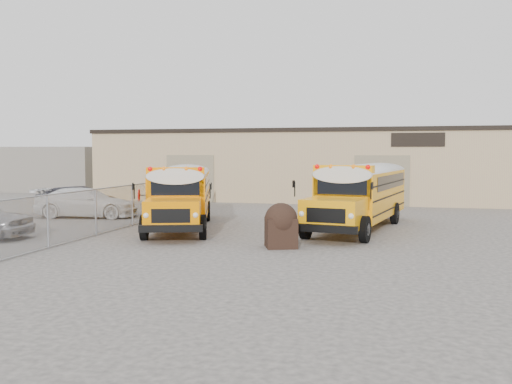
% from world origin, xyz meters
% --- Properties ---
extents(ground, '(120.00, 120.00, 0.00)m').
position_xyz_m(ground, '(0.00, 0.00, 0.00)').
color(ground, '#494643').
rests_on(ground, ground).
extents(warehouse, '(30.20, 10.20, 4.67)m').
position_xyz_m(warehouse, '(-0.00, 19.99, 2.37)').
color(warehouse, tan).
rests_on(warehouse, ground).
extents(chainlink_fence, '(0.07, 18.07, 1.81)m').
position_xyz_m(chainlink_fence, '(-6.00, 3.00, 0.90)').
color(chainlink_fence, gray).
rests_on(chainlink_fence, ground).
extents(distant_building_left, '(8.00, 6.00, 3.60)m').
position_xyz_m(distant_building_left, '(-22.00, 22.00, 1.80)').
color(distant_building_left, gray).
rests_on(distant_building_left, ground).
extents(school_bus_left, '(4.85, 9.26, 2.64)m').
position_xyz_m(school_bus_left, '(-5.61, 8.62, 1.53)').
color(school_bus_left, '#FF8900').
rests_on(school_bus_left, ground).
extents(school_bus_right, '(3.71, 9.57, 2.73)m').
position_xyz_m(school_bus_right, '(4.42, 10.49, 1.58)').
color(school_bus_right, '#FFA20B').
rests_on(school_bus_right, ground).
extents(tarp_bundle, '(1.26, 1.21, 1.50)m').
position_xyz_m(tarp_bundle, '(1.35, -0.81, 0.77)').
color(tarp_bundle, black).
rests_on(tarp_bundle, ground).
extents(car_white, '(5.23, 2.85, 1.44)m').
position_xyz_m(car_white, '(-9.74, 5.50, 0.72)').
color(car_white, silver).
rests_on(car_white, ground).
extents(car_dark, '(4.37, 1.94, 1.40)m').
position_xyz_m(car_dark, '(-11.03, 6.79, 0.70)').
color(car_dark, black).
rests_on(car_dark, ground).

